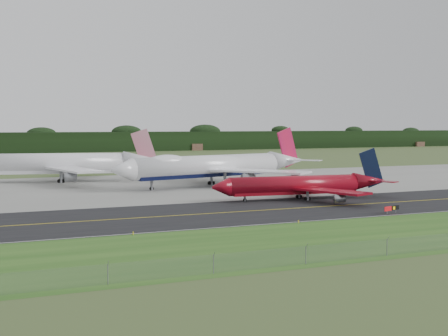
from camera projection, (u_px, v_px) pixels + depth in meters
The scene contains 14 objects.
ground at pixel (260, 207), 125.91m from camera, with size 600.00×600.00×0.00m, color #3B4C23.
grass_verge at pixel (364, 236), 93.90m from camera, with size 400.00×30.00×0.01m, color #234E17.
taxiway at pixel (269, 210), 122.25m from camera, with size 400.00×32.00×0.02m, color black.
apron at pixel (177, 185), 172.57m from camera, with size 400.00×78.00×0.01m, color gray.
taxiway_centreline at pixel (269, 210), 122.25m from camera, with size 400.00×0.40×0.00m, color gold.
taxiway_edge_line at pixel (310, 221), 108.07m from camera, with size 400.00×0.25×0.00m, color silver.
perimeter_fence at pixel (424, 244), 81.93m from camera, with size 320.00×0.10×320.00m.
horizon_treeline at pixel (55, 143), 375.97m from camera, with size 700.00×25.00×12.00m.
jet_ba_747 at pixel (214, 166), 169.23m from camera, with size 62.64×51.00×15.89m.
jet_red_737 at pixel (303, 185), 139.35m from camera, with size 42.06×34.12×11.35m.
jet_star_tail at pixel (61, 164), 181.34m from camera, with size 58.44×48.02×15.54m.
taxiway_sign at pixel (392, 208), 116.83m from camera, with size 4.29×1.45×1.48m.
edge_marker_left at pixel (133, 233), 94.50m from camera, with size 0.16×0.16×0.50m, color yellow.
edge_marker_center at pixel (299, 222), 105.98m from camera, with size 0.16×0.16×0.50m, color yellow.
Camera 1 is at (-56.46, -111.81, 16.77)m, focal length 50.00 mm.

